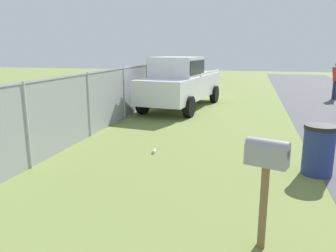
{
  "coord_description": "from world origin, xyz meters",
  "views": [
    {
      "loc": [
        1.77,
        -0.68,
        2.4
      ],
      "look_at": [
        6.51,
        0.5,
        1.26
      ],
      "focal_mm": 35.59,
      "sensor_mm": 36.0,
      "label": 1
    }
  ],
  "objects_px": {
    "pickup_truck": "(181,81)",
    "pedestrian": "(336,78)",
    "mailbox": "(266,162)",
    "trash_bin": "(318,150)"
  },
  "relations": [
    {
      "from": "pickup_truck",
      "to": "trash_bin",
      "type": "distance_m",
      "value": 7.84
    },
    {
      "from": "pickup_truck",
      "to": "pedestrian",
      "type": "relative_size",
      "value": 3.23
    },
    {
      "from": "pedestrian",
      "to": "mailbox",
      "type": "bearing_deg",
      "value": 40.77
    },
    {
      "from": "pickup_truck",
      "to": "mailbox",
      "type": "bearing_deg",
      "value": 25.58
    },
    {
      "from": "pickup_truck",
      "to": "pedestrian",
      "type": "xyz_separation_m",
      "value": [
        4.23,
        -6.74,
        -0.07
      ]
    },
    {
      "from": "mailbox",
      "to": "pedestrian",
      "type": "height_order",
      "value": "pedestrian"
    },
    {
      "from": "mailbox",
      "to": "trash_bin",
      "type": "bearing_deg",
      "value": -2.69
    },
    {
      "from": "trash_bin",
      "to": "pedestrian",
      "type": "xyz_separation_m",
      "value": [
        10.86,
        -2.62,
        0.54
      ]
    },
    {
      "from": "pickup_truck",
      "to": "trash_bin",
      "type": "relative_size",
      "value": 5.86
    },
    {
      "from": "trash_bin",
      "to": "pedestrian",
      "type": "bearing_deg",
      "value": -13.54
    }
  ]
}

